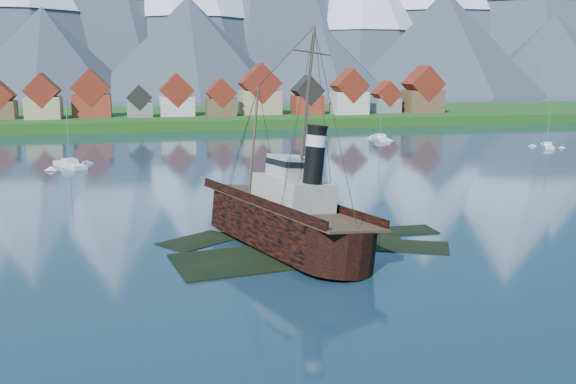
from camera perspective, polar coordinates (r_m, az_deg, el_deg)
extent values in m
plane|color=#162D3E|center=(65.86, 0.35, -5.28)|extent=(1400.00, 1400.00, 0.00)
cube|color=black|center=(63.47, -1.88, -6.22)|extent=(19.08, 11.42, 1.00)
cube|color=black|center=(71.23, 4.30, -4.38)|extent=(15.15, 9.76, 1.00)
cube|color=black|center=(74.83, 0.23, -3.51)|extent=(11.45, 9.06, 1.00)
cube|color=black|center=(68.78, 10.35, -5.12)|extent=(10.27, 8.34, 1.00)
cube|color=black|center=(70.29, -7.99, -4.68)|extent=(9.42, 8.68, 1.00)
cube|color=black|center=(75.23, 10.64, -3.68)|extent=(6.00, 4.00, 1.00)
cube|color=#184914|center=(232.69, -9.54, 6.25)|extent=(600.00, 80.00, 3.20)
cube|color=#3F3D38|center=(194.92, -8.80, 5.39)|extent=(600.00, 2.50, 2.00)
cube|color=brown|center=(218.77, -24.18, 6.68)|extent=(9.00, 8.00, 5.50)
cube|color=tan|center=(213.70, -20.90, 7.01)|extent=(10.50, 9.00, 6.80)
cube|color=maroon|center=(213.46, -20.99, 8.42)|extent=(10.69, 9.18, 10.69)
cube|color=maroon|center=(218.27, -17.03, 7.37)|extent=(12.00, 8.50, 7.20)
cube|color=maroon|center=(218.03, -17.11, 8.88)|extent=(12.22, 8.67, 12.22)
cube|color=slate|center=(212.88, -13.04, 7.16)|extent=(8.00, 7.00, 4.80)
cube|color=black|center=(212.68, -13.08, 8.19)|extent=(8.15, 7.14, 8.15)
cube|color=beige|center=(216.21, -9.84, 7.55)|extent=(11.00, 9.50, 6.40)
cube|color=maroon|center=(215.98, -9.89, 8.92)|extent=(11.20, 9.69, 11.20)
cube|color=brown|center=(213.54, -5.99, 7.52)|extent=(9.50, 8.00, 5.80)
cube|color=maroon|center=(213.32, -6.02, 8.76)|extent=(9.67, 8.16, 9.67)
cube|color=tan|center=(220.59, -2.52, 7.97)|extent=(13.50, 10.00, 8.00)
cube|color=maroon|center=(220.35, -2.53, 9.64)|extent=(13.75, 10.20, 13.75)
cube|color=maroon|center=(221.25, 1.74, 7.75)|extent=(10.00, 8.50, 6.20)
cube|color=black|center=(221.04, 1.75, 9.02)|extent=(10.18, 8.67, 10.18)
cube|color=beige|center=(222.38, 5.46, 7.89)|extent=(11.50, 9.00, 7.50)
cube|color=maroon|center=(222.15, 5.49, 9.39)|extent=(11.71, 9.18, 11.71)
cube|color=slate|center=(231.37, 8.69, 7.62)|extent=(9.00, 7.50, 5.00)
cube|color=maroon|center=(231.18, 8.72, 8.64)|extent=(9.16, 7.65, 9.16)
cube|color=brown|center=(234.61, 11.86, 7.90)|extent=(12.50, 10.00, 7.80)
cube|color=maroon|center=(234.39, 11.92, 9.40)|extent=(12.73, 10.20, 12.73)
cone|color=#2D333D|center=(535.91, -8.67, 16.40)|extent=(170.00, 170.00, 145.00)
cone|color=#2D333D|center=(554.86, 6.55, 15.22)|extent=(150.00, 150.00, 125.00)
cone|color=#2D333D|center=(704.43, 23.78, 14.69)|extent=(180.00, 180.00, 155.00)
cone|color=#2D333D|center=(439.06, -20.82, 11.36)|extent=(120.00, 120.00, 58.00)
cone|color=#2D333D|center=(432.07, -8.76, 12.49)|extent=(136.00, 136.00, 66.00)
cone|color=#2D333D|center=(452.08, 2.91, 11.51)|extent=(110.00, 110.00, 50.00)
cone|color=#2D333D|center=(482.30, 13.62, 12.67)|extent=(150.00, 150.00, 75.00)
cone|color=#2D333D|center=(529.19, 22.45, 11.17)|extent=(124.00, 124.00, 60.00)
cube|color=black|center=(67.09, -0.67, -3.00)|extent=(6.96, 20.05, 4.18)
cone|color=black|center=(79.52, -2.70, -0.80)|extent=(6.96, 6.96, 6.96)
cylinder|color=black|center=(57.67, 1.50, -5.33)|extent=(6.96, 6.96, 4.18)
cube|color=#4C3826|center=(66.59, -0.67, -1.17)|extent=(6.82, 26.46, 0.25)
cube|color=black|center=(65.88, -3.51, -0.93)|extent=(0.20, 25.62, 0.90)
cube|color=black|center=(67.29, 2.11, -0.66)|extent=(0.20, 25.62, 0.90)
cube|color=#ADA89E|center=(64.87, -0.39, -0.15)|extent=(5.17, 8.45, 2.98)
cube|color=#ADA89E|center=(65.38, -0.59, 2.24)|extent=(3.58, 3.98, 2.19)
cylinder|color=black|center=(61.01, 0.29, 3.22)|extent=(1.89, 1.89, 5.57)
cylinder|color=silver|center=(60.84, 0.29, 4.52)|extent=(1.99, 1.99, 1.09)
cylinder|color=#473828|center=(73.33, -2.03, 4.75)|extent=(0.28, 0.28, 11.94)
cylinder|color=#473828|center=(62.73, -0.20, 8.81)|extent=(0.32, 0.32, 12.93)
cube|color=silver|center=(128.22, -18.82, 2.15)|extent=(7.00, 10.27, 1.37)
cube|color=silver|center=(128.07, -18.85, 2.63)|extent=(3.32, 3.59, 0.80)
cylinder|color=gray|center=(127.44, -19.00, 5.09)|extent=(0.16, 0.16, 11.84)
cube|color=silver|center=(163.81, 22.04, 3.72)|extent=(5.15, 7.92, 1.11)
cube|color=silver|center=(163.71, 22.06, 4.03)|extent=(2.50, 2.73, 0.65)
cylinder|color=gray|center=(163.30, 22.17, 5.59)|extent=(0.13, 0.13, 9.60)
cube|color=silver|center=(170.20, 8.19, 4.66)|extent=(4.11, 10.90, 1.28)
cube|color=silver|center=(170.10, 8.20, 5.00)|extent=(2.73, 3.27, 0.74)
cylinder|color=gray|center=(169.65, 8.24, 6.73)|extent=(0.15, 0.15, 11.06)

